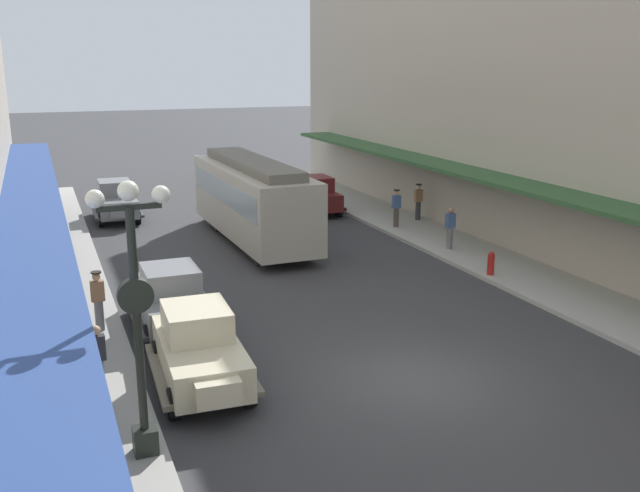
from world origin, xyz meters
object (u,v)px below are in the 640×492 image
Objects in this scene: streetcar at (253,197)px; lamp_post_with_clock at (136,310)px; parked_car_0 at (170,296)px; pedestrian_1 at (450,228)px; pedestrian_3 at (396,208)px; pedestrian_2 at (418,201)px; parked_car_1 at (116,200)px; pedestrian_5 at (98,300)px; pedestrian_0 at (98,360)px; parked_car_3 at (199,347)px; fire_hydrant at (491,263)px; parked_car_2 at (313,194)px; pedestrian_4 at (42,248)px.

streetcar is 16.57m from lamp_post_with_clock.
parked_car_0 is 7.14m from lamp_post_with_clock.
streetcar is at bearing 146.20° from pedestrian_1.
pedestrian_2 is at bearing 29.35° from pedestrian_3.
parked_car_1 is 2.61× the size of pedestrian_1.
pedestrian_3 and pedestrian_5 have the same top height.
streetcar is 8.19m from pedestrian_2.
pedestrian_3 is (13.15, 14.85, -1.97)m from lamp_post_with_clock.
pedestrian_1 is 0.98× the size of pedestrian_2.
pedestrian_1 is at bearing 29.86° from pedestrian_0.
parked_car_1 is 15.12m from pedestrian_5.
pedestrian_2 is (15.35, 13.04, 0.02)m from pedestrian_0.
parked_car_3 is (-0.23, -19.02, 0.00)m from parked_car_1.
parked_car_2 is at bearing 97.47° from fire_hydrant.
pedestrian_5 is (-13.36, -8.06, 0.00)m from pedestrian_3.
pedestrian_5 is at bearing -148.90° from pedestrian_3.
lamp_post_with_clock is 21.70m from pedestrian_2.
parked_car_3 is at bearing -133.54° from pedestrian_3.
pedestrian_2 is (13.12, 13.01, 0.07)m from parked_car_3.
parked_car_3 is 4.45m from pedestrian_5.
parked_car_2 is 19.40m from parked_car_3.
pedestrian_0 is at bearing -95.11° from pedestrian_5.
lamp_post_with_clock reaches higher than pedestrian_4.
streetcar reaches higher than pedestrian_1.
pedestrian_1 is 14.07m from pedestrian_5.
pedestrian_4 is (-14.65, -1.45, -0.02)m from pedestrian_3.
parked_car_3 reaches higher than fire_hydrant.
pedestrian_3 is at bearing 35.66° from parked_car_0.
fire_hydrant is 12.98m from pedestrian_5.
pedestrian_0 is 0.98× the size of pedestrian_5.
streetcar is 10.12m from fire_hydrant.
pedestrian_3 is (11.45, 8.22, 0.07)m from parked_car_0.
parked_car_3 is (-9.46, -16.93, 0.00)m from parked_car_2.
lamp_post_with_clock is 6.29× the size of fire_hydrant.
parked_car_3 is at bearing -90.70° from parked_car_1.
pedestrian_0 is at bearing -85.03° from pedestrian_4.
pedestrian_3 reaches higher than fire_hydrant.
fire_hydrant is 0.49× the size of pedestrian_2.
fire_hydrant is at bearing -52.63° from streetcar.
parked_car_0 is 2.56× the size of pedestrian_5.
pedestrian_0 and pedestrian_1 have the same top height.
pedestrian_4 is at bearing 96.40° from lamp_post_with_clock.
pedestrian_3 is 14.72m from pedestrian_4.
parked_car_0 and parked_car_1 have the same top height.
fire_hydrant is (6.09, -7.97, -1.34)m from streetcar.
pedestrian_4 is at bearing 169.65° from pedestrian_1.
parked_car_0 is 1.91m from pedestrian_5.
parked_car_2 is (9.22, -2.08, 0.00)m from parked_car_1.
parked_car_0 is 0.44× the size of streetcar.
pedestrian_0 is at bearing -150.14° from pedestrian_1.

